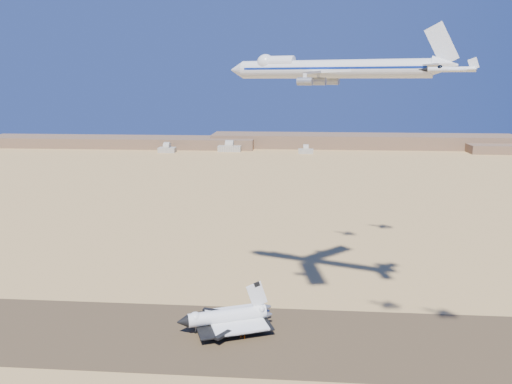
# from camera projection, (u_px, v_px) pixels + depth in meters

# --- Properties ---
(ground) EXTENTS (1200.00, 1200.00, 0.00)m
(ground) POSITION_uv_depth(u_px,v_px,m) (220.00, 337.00, 182.17)
(ground) COLOR tan
(ground) RESTS_ON ground
(runway) EXTENTS (600.00, 50.00, 0.06)m
(runway) POSITION_uv_depth(u_px,v_px,m) (220.00, 337.00, 182.16)
(runway) COLOR #493924
(runway) RESTS_ON ground
(ridgeline) EXTENTS (960.00, 90.00, 18.00)m
(ridgeline) POSITION_uv_depth(u_px,v_px,m) (324.00, 143.00, 688.43)
(ridgeline) COLOR brown
(ridgeline) RESTS_ON ground
(hangars) EXTENTS (200.50, 29.50, 30.00)m
(hangars) POSITION_uv_depth(u_px,v_px,m) (226.00, 148.00, 651.44)
(hangars) COLOR #AFAA9B
(hangars) RESTS_ON ground
(shuttle) EXTENTS (36.55, 30.11, 17.78)m
(shuttle) POSITION_uv_depth(u_px,v_px,m) (226.00, 317.00, 186.94)
(shuttle) COLOR white
(shuttle) RESTS_ON runway
(carrier_747) EXTENTS (78.52, 58.28, 19.73)m
(carrier_747) POSITION_uv_depth(u_px,v_px,m) (325.00, 69.00, 172.79)
(carrier_747) COLOR silver
(crew_a) EXTENTS (0.56, 0.69, 1.66)m
(crew_a) POSITION_uv_depth(u_px,v_px,m) (241.00, 336.00, 180.90)
(crew_a) COLOR #BF530B
(crew_a) RESTS_ON runway
(crew_b) EXTENTS (0.76, 0.97, 1.75)m
(crew_b) POSITION_uv_depth(u_px,v_px,m) (245.00, 337.00, 180.47)
(crew_b) COLOR #BF530B
(crew_b) RESTS_ON runway
(crew_c) EXTENTS (1.17, 1.23, 1.92)m
(crew_c) POSITION_uv_depth(u_px,v_px,m) (242.00, 334.00, 181.98)
(crew_c) COLOR #BF530B
(crew_c) RESTS_ON runway
(chase_jet_a) EXTENTS (13.71, 8.12, 3.53)m
(chase_jet_a) POSITION_uv_depth(u_px,v_px,m) (450.00, 69.00, 122.94)
(chase_jet_a) COLOR silver
(chase_jet_c) EXTENTS (13.49, 8.81, 3.54)m
(chase_jet_c) POSITION_uv_depth(u_px,v_px,m) (367.00, 73.00, 220.08)
(chase_jet_c) COLOR silver
(chase_jet_d) EXTENTS (16.24, 9.49, 4.14)m
(chase_jet_d) POSITION_uv_depth(u_px,v_px,m) (414.00, 72.00, 233.80)
(chase_jet_d) COLOR silver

